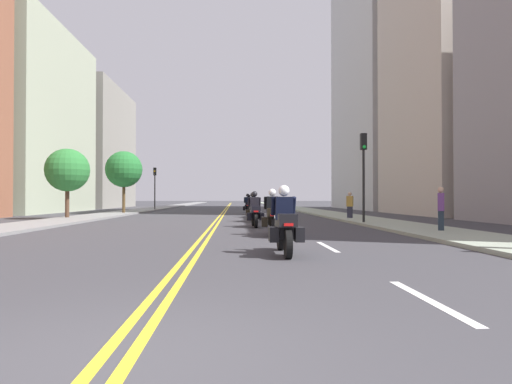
{
  "coord_description": "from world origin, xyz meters",
  "views": [
    {
      "loc": [
        0.96,
        -3.39,
        1.3
      ],
      "look_at": [
        2.18,
        21.14,
        1.64
      ],
      "focal_mm": 30.31,
      "sensor_mm": 36.0,
      "label": 1
    }
  ],
  "objects_px": {
    "traffic_light_far": "(155,181)",
    "street_tree_0": "(124,169)",
    "motorcycle_1": "(272,217)",
    "pedestrian_1": "(350,206)",
    "motorcycle_4": "(254,208)",
    "street_tree_1": "(67,170)",
    "pedestrian_0": "(441,209)",
    "motorcycle_3": "(253,210)",
    "motorcycle_6": "(249,205)",
    "motorcycle_5": "(248,206)",
    "motorcycle_2": "(255,213)",
    "traffic_light_near": "(364,162)",
    "motorcycle_0": "(284,227)"
  },
  "relations": [
    {
      "from": "traffic_light_far",
      "to": "motorcycle_5",
      "type": "bearing_deg",
      "value": -51.38
    },
    {
      "from": "motorcycle_1",
      "to": "pedestrian_0",
      "type": "xyz_separation_m",
      "value": [
        6.23,
        0.53,
        0.23
      ]
    },
    {
      "from": "motorcycle_2",
      "to": "motorcycle_4",
      "type": "xyz_separation_m",
      "value": [
        0.42,
        9.56,
        0.0
      ]
    },
    {
      "from": "motorcycle_2",
      "to": "traffic_light_far",
      "type": "relative_size",
      "value": 0.47
    },
    {
      "from": "traffic_light_far",
      "to": "street_tree_1",
      "type": "xyz_separation_m",
      "value": [
        -1.93,
        -18.21,
        -0.09
      ]
    },
    {
      "from": "motorcycle_0",
      "to": "motorcycle_2",
      "type": "distance_m",
      "value": 9.38
    },
    {
      "from": "pedestrian_1",
      "to": "street_tree_0",
      "type": "height_order",
      "value": "street_tree_0"
    },
    {
      "from": "pedestrian_0",
      "to": "street_tree_0",
      "type": "distance_m",
      "value": 25.77
    },
    {
      "from": "motorcycle_0",
      "to": "pedestrian_1",
      "type": "distance_m",
      "value": 16.46
    },
    {
      "from": "motorcycle_2",
      "to": "traffic_light_far",
      "type": "bearing_deg",
      "value": 107.62
    },
    {
      "from": "motorcycle_6",
      "to": "motorcycle_0",
      "type": "bearing_deg",
      "value": -87.49
    },
    {
      "from": "pedestrian_0",
      "to": "motorcycle_5",
      "type": "bearing_deg",
      "value": -135.49
    },
    {
      "from": "motorcycle_4",
      "to": "street_tree_1",
      "type": "xyz_separation_m",
      "value": [
        -11.48,
        -2.04,
        2.33
      ]
    },
    {
      "from": "motorcycle_2",
      "to": "street_tree_1",
      "type": "bearing_deg",
      "value": 143.88
    },
    {
      "from": "motorcycle_2",
      "to": "motorcycle_6",
      "type": "height_order",
      "value": "motorcycle_2"
    },
    {
      "from": "motorcycle_3",
      "to": "street_tree_1",
      "type": "relative_size",
      "value": 0.49
    },
    {
      "from": "motorcycle_3",
      "to": "motorcycle_4",
      "type": "bearing_deg",
      "value": 87.0
    },
    {
      "from": "motorcycle_2",
      "to": "street_tree_0",
      "type": "bearing_deg",
      "value": 119.75
    },
    {
      "from": "motorcycle_3",
      "to": "motorcycle_4",
      "type": "height_order",
      "value": "same"
    },
    {
      "from": "motorcycle_1",
      "to": "motorcycle_4",
      "type": "relative_size",
      "value": 1.03
    },
    {
      "from": "traffic_light_near",
      "to": "pedestrian_0",
      "type": "height_order",
      "value": "traffic_light_near"
    },
    {
      "from": "motorcycle_0",
      "to": "pedestrian_1",
      "type": "bearing_deg",
      "value": 69.82
    },
    {
      "from": "motorcycle_4",
      "to": "street_tree_1",
      "type": "relative_size",
      "value": 0.5
    },
    {
      "from": "motorcycle_0",
      "to": "street_tree_1",
      "type": "distance_m",
      "value": 20.46
    },
    {
      "from": "motorcycle_1",
      "to": "street_tree_0",
      "type": "height_order",
      "value": "street_tree_0"
    },
    {
      "from": "motorcycle_4",
      "to": "traffic_light_far",
      "type": "bearing_deg",
      "value": 122.87
    },
    {
      "from": "motorcycle_6",
      "to": "motorcycle_3",
      "type": "bearing_deg",
      "value": -88.35
    },
    {
      "from": "street_tree_1",
      "to": "pedestrian_0",
      "type": "bearing_deg",
      "value": -32.63
    },
    {
      "from": "motorcycle_6",
      "to": "traffic_light_far",
      "type": "xyz_separation_m",
      "value": [
        -9.51,
        6.73,
        2.41
      ]
    },
    {
      "from": "motorcycle_3",
      "to": "traffic_light_far",
      "type": "xyz_separation_m",
      "value": [
        -9.22,
        21.36,
        2.43
      ]
    },
    {
      "from": "motorcycle_3",
      "to": "motorcycle_6",
      "type": "distance_m",
      "value": 14.63
    },
    {
      "from": "motorcycle_4",
      "to": "street_tree_1",
      "type": "bearing_deg",
      "value": -167.6
    },
    {
      "from": "motorcycle_0",
      "to": "motorcycle_2",
      "type": "xyz_separation_m",
      "value": [
        -0.25,
        9.38,
        0.0
      ]
    },
    {
      "from": "traffic_light_near",
      "to": "pedestrian_0",
      "type": "xyz_separation_m",
      "value": [
        1.24,
        -5.37,
        -2.2
      ]
    },
    {
      "from": "traffic_light_near",
      "to": "traffic_light_far",
      "type": "bearing_deg",
      "value": 121.01
    },
    {
      "from": "motorcycle_6",
      "to": "street_tree_1",
      "type": "relative_size",
      "value": 0.53
    },
    {
      "from": "pedestrian_0",
      "to": "street_tree_1",
      "type": "xyz_separation_m",
      "value": [
        -17.69,
        11.33,
        2.1
      ]
    },
    {
      "from": "motorcycle_1",
      "to": "pedestrian_0",
      "type": "bearing_deg",
      "value": 7.52
    },
    {
      "from": "traffic_light_far",
      "to": "street_tree_0",
      "type": "distance_m",
      "value": 9.9
    },
    {
      "from": "motorcycle_1",
      "to": "street_tree_0",
      "type": "bearing_deg",
      "value": 119.39
    },
    {
      "from": "motorcycle_2",
      "to": "motorcycle_6",
      "type": "distance_m",
      "value": 19.0
    },
    {
      "from": "motorcycle_1",
      "to": "motorcycle_5",
      "type": "height_order",
      "value": "motorcycle_5"
    },
    {
      "from": "motorcycle_0",
      "to": "traffic_light_far",
      "type": "bearing_deg",
      "value": 104.98
    },
    {
      "from": "motorcycle_0",
      "to": "traffic_light_near",
      "type": "bearing_deg",
      "value": 64.81
    },
    {
      "from": "motorcycle_3",
      "to": "motorcycle_5",
      "type": "distance_m",
      "value": 9.79
    },
    {
      "from": "motorcycle_2",
      "to": "motorcycle_3",
      "type": "distance_m",
      "value": 4.38
    },
    {
      "from": "motorcycle_4",
      "to": "pedestrian_0",
      "type": "height_order",
      "value": "pedestrian_0"
    },
    {
      "from": "traffic_light_far",
      "to": "motorcycle_3",
      "type": "bearing_deg",
      "value": -66.65
    },
    {
      "from": "traffic_light_far",
      "to": "pedestrian_1",
      "type": "xyz_separation_m",
      "value": [
        15.06,
        -19.66,
        -2.23
      ]
    },
    {
      "from": "motorcycle_2",
      "to": "street_tree_0",
      "type": "xyz_separation_m",
      "value": [
        -9.78,
        15.87,
        2.94
      ]
    }
  ]
}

